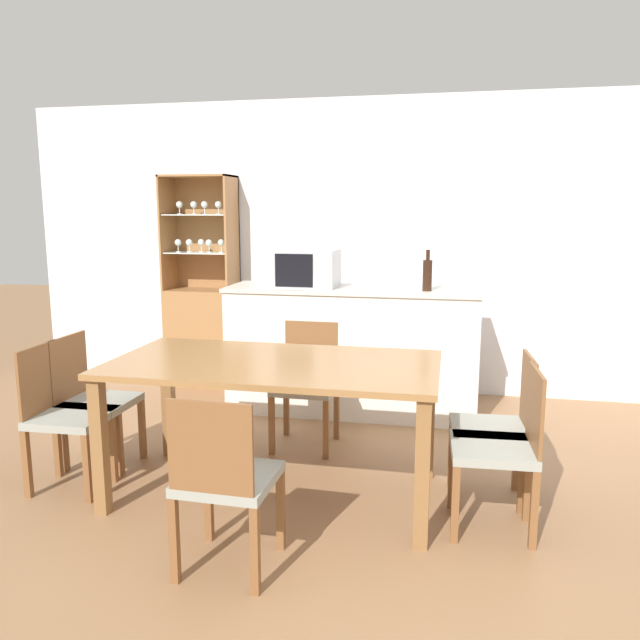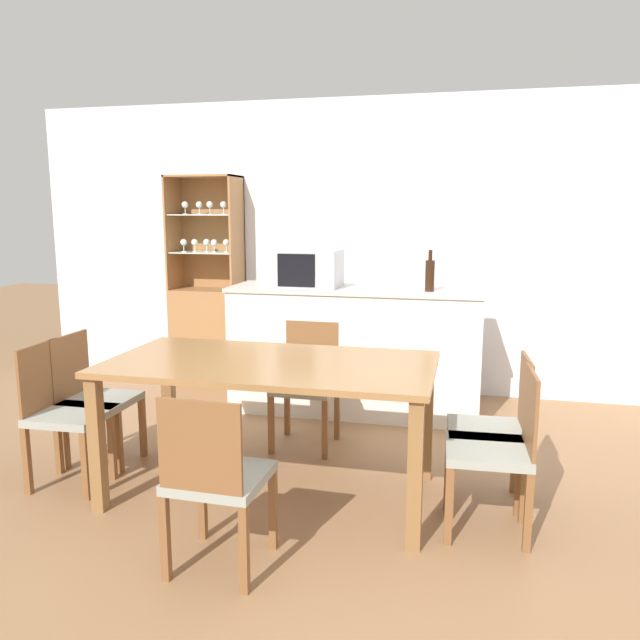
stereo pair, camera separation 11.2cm
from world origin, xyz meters
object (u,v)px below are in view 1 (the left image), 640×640
display_cabinet (203,321)px  dining_chair_side_right_near (501,447)px  dining_chair_side_left_far (93,401)px  dining_chair_side_left_near (66,415)px  wine_bottle (427,274)px  dining_chair_head_far (307,384)px  dining_chair_head_near (225,480)px  dining_table (274,378)px  dining_chair_side_right_far (497,428)px  microwave (308,268)px

display_cabinet → dining_chair_side_right_near: (2.49, -2.22, -0.16)m
dining_chair_side_left_far → dining_chair_side_left_near: size_ratio=1.00×
dining_chair_side_right_near → wine_bottle: wine_bottle is taller
dining_chair_head_far → dining_chair_side_left_far: bearing=28.4°
dining_chair_side_left_near → dining_chair_head_near: bearing=60.0°
dining_table → dining_chair_side_right_far: dining_chair_side_right_far is taller
dining_chair_side_right_far → wine_bottle: 1.57m
dining_chair_head_near → dining_chair_side_left_near: same height
dining_table → dining_chair_side_left_far: 1.25m
dining_chair_head_near → dining_chair_side_left_far: 1.53m
dining_table → dining_chair_head_far: dining_chair_head_far is taller
dining_chair_side_left_far → microwave: 1.90m
dining_table → dining_chair_head_near: 0.83m
wine_bottle → dining_chair_side_right_far: bearing=-71.5°
dining_chair_side_right_far → microwave: bearing=40.9°
dining_chair_side_left_far → dining_chair_head_far: 1.38m
dining_chair_head_far → wine_bottle: bearing=-137.3°
dining_chair_head_near → dining_chair_head_far: (0.00, 1.57, 0.00)m
display_cabinet → wine_bottle: bearing=-16.3°
dining_chair_side_right_far → dining_chair_head_far: 1.37m
dining_chair_side_right_far → dining_table: bearing=93.4°
dining_chair_side_left_near → dining_chair_side_right_near: size_ratio=1.00×
dining_chair_side_left_far → dining_chair_head_far: (1.22, 0.65, 0.00)m
dining_chair_side_left_near → dining_chair_side_right_far: bearing=94.6°
dining_chair_head_far → wine_bottle: 1.25m
dining_chair_side_right_near → dining_chair_side_left_near: bearing=87.5°
dining_table → dining_chair_side_right_far: size_ratio=2.15×
dining_chair_side_right_far → dining_chair_side_right_near: same height
microwave → dining_chair_head_far: bearing=-77.9°
dining_chair_side_right_far → wine_bottle: size_ratio=2.71×
dining_chair_side_right_near → microwave: microwave is taller
dining_chair_side_right_far → dining_chair_side_left_near: size_ratio=1.00×
display_cabinet → dining_chair_side_left_far: size_ratio=2.28×
dining_chair_side_right_near → dining_chair_head_far: 1.53m
dining_table → wine_bottle: bearing=62.6°
dining_chair_side_left_far → wine_bottle: (1.98, 1.34, 0.70)m
dining_chair_head_near → dining_chair_side_right_near: size_ratio=1.00×
dining_chair_side_right_near → dining_chair_side_right_far: bearing=-2.6°
dining_chair_side_right_near → dining_chair_head_far: size_ratio=1.00×
microwave → wine_bottle: size_ratio=1.50×
dining_chair_head_near → dining_chair_side_right_far: (1.22, 0.93, 0.00)m
dining_chair_side_left_far → dining_chair_side_left_near: 0.28m
dining_chair_side_right_far → dining_chair_side_right_near: 0.28m
wine_bottle → dining_chair_side_right_near: bearing=-74.6°
dining_chair_head_near → wine_bottle: 2.49m
dining_chair_head_near → dining_chair_side_right_near: (1.22, 0.65, 0.00)m
dining_chair_side_left_near → dining_chair_side_right_near: bearing=88.0°
dining_chair_side_right_near → wine_bottle: bearing=12.8°
dining_chair_side_right_far → microwave: microwave is taller
dining_chair_side_left_near → microwave: (1.05, 1.70, 0.72)m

